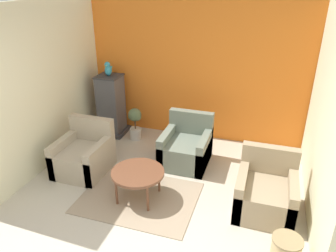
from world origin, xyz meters
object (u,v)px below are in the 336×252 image
armchair_right (265,193)px  parrot (108,69)px  birdcage (111,106)px  armchair_left (84,156)px  coffee_table (138,174)px  wicker_basket (286,250)px  armchair_middle (186,148)px  potted_plant (135,121)px

armchair_right → parrot: size_ratio=3.03×
armchair_right → birdcage: 3.47m
armchair_right → parrot: parrot is taller
armchair_left → birdcage: birdcage is taller
coffee_table → armchair_left: 1.22m
wicker_basket → birdcage: bearing=144.3°
armchair_middle → potted_plant: size_ratio=1.32×
parrot → wicker_basket: 4.30m
parrot → potted_plant: 1.11m
armchair_middle → wicker_basket: 2.39m
armchair_middle → birdcage: (-1.73, 0.66, 0.31)m
armchair_right → birdcage: (-3.09, 1.55, 0.31)m
potted_plant → wicker_basket: size_ratio=1.87×
armchair_middle → coffee_table: bearing=-108.0°
armchair_left → potted_plant: (0.35, 1.31, 0.10)m
armchair_middle → parrot: size_ratio=3.03×
birdcage → parrot: 0.75m
armchair_right → wicker_basket: armchair_right is taller
armchair_middle → armchair_left: bearing=-153.2°
coffee_table → armchair_left: bearing=159.7°
armchair_middle → wicker_basket: bearing=-47.1°
parrot → armchair_left: bearing=-81.5°
armchair_left → parrot: parrot is taller
birdcage → wicker_basket: bearing=-35.7°
armchair_left → armchair_middle: (1.52, 0.77, 0.00)m
armchair_left → armchair_right: 2.88m
birdcage → parrot: bearing=90.0°
armchair_right → birdcage: birdcage is taller
armchair_right → parrot: bearing=153.4°
birdcage → potted_plant: size_ratio=1.88×
armchair_middle → wicker_basket: armchair_middle is taller
armchair_right → potted_plant: (-2.53, 1.42, 0.10)m
armchair_right → birdcage: bearing=153.4°
armchair_left → birdcage: (-0.21, 1.43, 0.31)m
potted_plant → wicker_basket: potted_plant is taller
coffee_table → armchair_right: bearing=9.9°
coffee_table → potted_plant: size_ratio=1.18×
armchair_middle → potted_plant: (-1.17, 0.54, 0.10)m
parrot → wicker_basket: parrot is taller
coffee_table → armchair_right: 1.77m
armchair_left → potted_plant: 1.36m
birdcage → armchair_left: bearing=-81.5°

